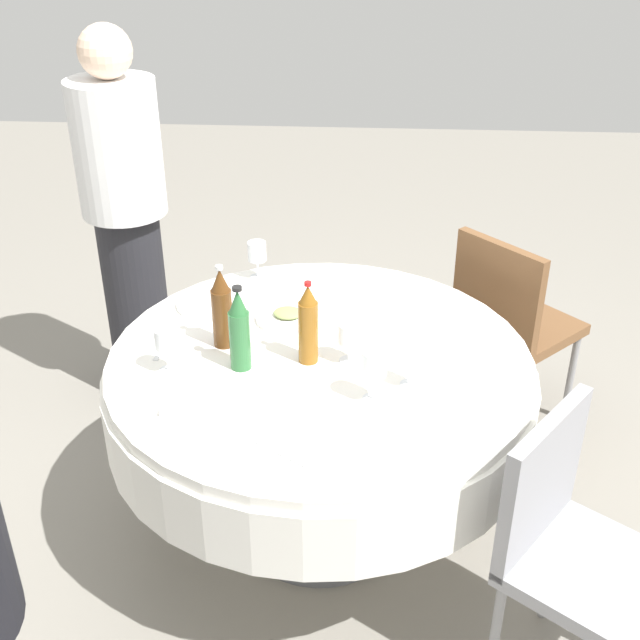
{
  "coord_description": "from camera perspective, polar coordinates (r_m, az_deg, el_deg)",
  "views": [
    {
      "loc": [
        0.14,
        -2.16,
        2.11
      ],
      "look_at": [
        0.0,
        0.0,
        0.87
      ],
      "focal_mm": 45.36,
      "sensor_mm": 36.0,
      "label": 1
    }
  ],
  "objects": [
    {
      "name": "ground_plane",
      "position": [
        3.02,
        0.0,
        -14.45
      ],
      "size": [
        10.0,
        10.0,
        0.0
      ],
      "primitive_type": "plane",
      "color": "gray"
    },
    {
      "name": "wine_glass_near",
      "position": [
        2.48,
        2.08,
        -1.02
      ],
      "size": [
        0.07,
        0.07,
        0.14
      ],
      "color": "white",
      "rests_on": "dining_table"
    },
    {
      "name": "knife_west",
      "position": [
        2.17,
        -2.68,
        -9.42
      ],
      "size": [
        0.16,
        0.11,
        0.0
      ],
      "primitive_type": "cube",
      "rotation": [
        0.0,
        0.0,
        2.57
      ],
      "color": "silver",
      "rests_on": "dining_table"
    },
    {
      "name": "spoon_rear",
      "position": [
        2.89,
        5.89,
        1.38
      ],
      "size": [
        0.11,
        0.16,
        0.0
      ],
      "primitive_type": "cube",
      "rotation": [
        0.0,
        0.0,
        1.03
      ],
      "color": "silver",
      "rests_on": "dining_table"
    },
    {
      "name": "chair_east",
      "position": [
        2.35,
        17.14,
        -14.57
      ],
      "size": [
        0.56,
        0.56,
        0.87
      ],
      "rotation": [
        0.0,
        0.0,
        4.07
      ],
      "color": "#99999E",
      "rests_on": "ground_plane"
    },
    {
      "name": "bottle_amber_west",
      "position": [
        2.47,
        -0.84,
        -0.35
      ],
      "size": [
        0.06,
        0.06,
        0.28
      ],
      "color": "#8C5619",
      "rests_on": "dining_table"
    },
    {
      "name": "wine_glass_north",
      "position": [
        2.39,
        6.49,
        -2.7
      ],
      "size": [
        0.06,
        0.06,
        0.14
      ],
      "color": "white",
      "rests_on": "dining_table"
    },
    {
      "name": "person_left",
      "position": [
        3.38,
        -13.48,
        6.86
      ],
      "size": [
        0.34,
        0.34,
        1.6
      ],
      "rotation": [
        0.0,
        0.0,
        0.8
      ],
      "color": "#26262B",
      "rests_on": "ground_plane"
    },
    {
      "name": "wine_glass_east",
      "position": [
        2.3,
        3.83,
        -3.23
      ],
      "size": [
        0.07,
        0.07,
        0.17
      ],
      "color": "white",
      "rests_on": "dining_table"
    },
    {
      "name": "wine_glass_far",
      "position": [
        3.0,
        -4.47,
        4.76
      ],
      "size": [
        0.07,
        0.07,
        0.14
      ],
      "color": "white",
      "rests_on": "dining_table"
    },
    {
      "name": "folded_napkin",
      "position": [
        2.36,
        -9.29,
        -5.77
      ],
      "size": [
        0.14,
        0.14,
        0.02
      ],
      "primitive_type": "cube",
      "rotation": [
        0.0,
        0.0,
        -0.07
      ],
      "color": "white",
      "rests_on": "dining_table"
    },
    {
      "name": "wine_glass_rear",
      "position": [
        2.47,
        -10.84,
        -1.43
      ],
      "size": [
        0.07,
        0.07,
        0.15
      ],
      "color": "white",
      "rests_on": "dining_table"
    },
    {
      "name": "chair_far",
      "position": [
        3.3,
        13.2,
        0.15
      ],
      "size": [
        0.57,
        0.57,
        0.87
      ],
      "rotation": [
        0.0,
        0.0,
        -0.81
      ],
      "color": "brown",
      "rests_on": "ground_plane"
    },
    {
      "name": "plate_outer",
      "position": [
        2.87,
        -7.68,
        1.19
      ],
      "size": [
        0.24,
        0.24,
        0.02
      ],
      "color": "white",
      "rests_on": "dining_table"
    },
    {
      "name": "knife_right",
      "position": [
        2.66,
        -10.9,
        -1.76
      ],
      "size": [
        0.03,
        0.18,
        0.0
      ],
      "primitive_type": "cube",
      "rotation": [
        0.0,
        0.0,
        1.47
      ],
      "color": "silver",
      "rests_on": "dining_table"
    },
    {
      "name": "bottle_green_left",
      "position": [
        2.45,
        -5.71,
        -0.76
      ],
      "size": [
        0.06,
        0.06,
        0.28
      ],
      "color": "#2D6B38",
      "rests_on": "dining_table"
    },
    {
      "name": "dining_table",
      "position": [
        2.64,
        0.0,
        -5.24
      ],
      "size": [
        1.38,
        1.38,
        0.74
      ],
      "color": "white",
      "rests_on": "ground_plane"
    },
    {
      "name": "plate_north",
      "position": [
        2.75,
        -2.28,
        0.25
      ],
      "size": [
        0.22,
        0.22,
        0.04
      ],
      "color": "white",
      "rests_on": "dining_table"
    },
    {
      "name": "bottle_brown_right",
      "position": [
        2.57,
        -6.94,
        0.77
      ],
      "size": [
        0.07,
        0.07,
        0.28
      ],
      "color": "#593314",
      "rests_on": "dining_table"
    }
  ]
}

